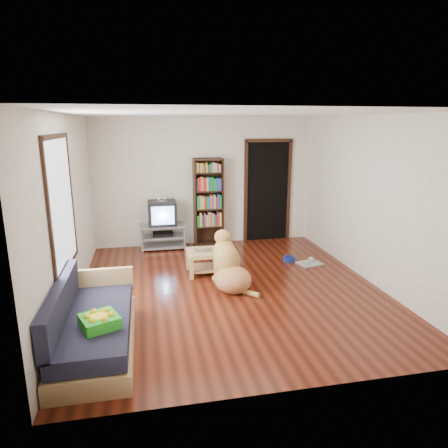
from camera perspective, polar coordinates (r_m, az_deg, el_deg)
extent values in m
plane|color=#5A1E0F|center=(6.24, 0.89, -9.14)|extent=(5.00, 5.00, 0.00)
plane|color=white|center=(5.73, 1.00, 15.49)|extent=(5.00, 5.00, 0.00)
plane|color=silver|center=(8.27, -2.79, 6.02)|extent=(4.50, 0.00, 4.50)
plane|color=silver|center=(3.53, 9.70, -5.32)|extent=(4.50, 0.00, 4.50)
plane|color=silver|center=(5.81, -21.31, 1.59)|extent=(0.00, 5.00, 5.00)
plane|color=silver|center=(6.69, 20.15, 3.25)|extent=(0.00, 5.00, 5.00)
cube|color=green|center=(4.44, -17.36, -13.13)|extent=(0.47, 0.47, 0.12)
imported|color=white|center=(6.66, -2.93, -3.84)|extent=(0.30, 0.20, 0.02)
cylinder|color=navy|center=(7.49, 9.27, -4.94)|extent=(0.22, 0.22, 0.08)
cube|color=#A3A3A3|center=(7.39, 12.13, -5.55)|extent=(0.46, 0.41, 0.03)
cube|color=white|center=(5.28, -22.21, 2.57)|extent=(0.02, 1.30, 1.60)
cube|color=black|center=(5.20, -23.01, 11.46)|extent=(0.03, 1.42, 0.06)
cube|color=black|center=(5.49, -21.37, -5.84)|extent=(0.03, 1.42, 0.06)
cube|color=black|center=(4.61, -23.68, 0.86)|extent=(0.03, 0.06, 1.70)
cube|color=black|center=(5.96, -20.98, 3.89)|extent=(0.03, 0.06, 1.70)
cube|color=black|center=(8.60, 6.20, 4.58)|extent=(0.90, 0.02, 2.10)
cube|color=black|center=(8.46, 3.12, 4.48)|extent=(0.07, 0.05, 2.14)
cube|color=black|center=(8.74, 9.24, 4.64)|extent=(0.07, 0.05, 2.14)
cube|color=black|center=(8.48, 6.43, 11.78)|extent=(1.03, 0.05, 0.07)
cube|color=#99999E|center=(8.10, -8.75, -0.22)|extent=(0.90, 0.45, 0.04)
cube|color=#99999E|center=(8.16, -8.69, -1.78)|extent=(0.86, 0.42, 0.03)
cube|color=#99999E|center=(8.21, -8.64, -3.06)|extent=(0.90, 0.45, 0.04)
cylinder|color=#99999E|center=(7.96, -11.64, -2.32)|extent=(0.04, 0.04, 0.50)
cylinder|color=#99999E|center=(8.00, -5.61, -2.01)|extent=(0.04, 0.04, 0.50)
cylinder|color=#99999E|center=(8.35, -11.64, -1.55)|extent=(0.04, 0.04, 0.50)
cylinder|color=#99999E|center=(8.38, -5.90, -1.27)|extent=(0.04, 0.04, 0.50)
cube|color=black|center=(8.15, -8.70, -1.44)|extent=(0.40, 0.30, 0.07)
cube|color=black|center=(8.04, -8.82, 1.58)|extent=(0.55, 0.48, 0.48)
cube|color=black|center=(8.24, -8.89, 1.87)|extent=(0.40, 0.14, 0.36)
cube|color=#8CBFF2|center=(7.80, -8.73, 1.20)|extent=(0.44, 0.02, 0.36)
cube|color=silver|center=(7.94, -8.87, 3.26)|extent=(0.20, 0.07, 0.02)
sphere|color=silver|center=(7.93, -9.32, 3.56)|extent=(0.09, 0.09, 0.09)
sphere|color=silver|center=(7.94, -8.45, 3.60)|extent=(0.09, 0.09, 0.09)
cube|color=black|center=(8.15, -4.22, 3.03)|extent=(0.03, 0.30, 1.80)
cube|color=black|center=(8.24, -0.28, 3.19)|extent=(0.03, 0.30, 1.80)
cube|color=black|center=(8.33, -2.39, 3.29)|extent=(0.60, 0.02, 1.80)
cube|color=black|center=(8.40, -2.18, -2.73)|extent=(0.56, 0.28, 0.02)
cube|color=black|center=(8.30, -2.20, -0.28)|extent=(0.56, 0.28, 0.03)
cube|color=black|center=(8.22, -2.23, 2.22)|extent=(0.56, 0.28, 0.02)
cube|color=black|center=(8.15, -2.25, 4.77)|extent=(0.56, 0.28, 0.02)
cube|color=black|center=(8.10, -2.28, 7.35)|extent=(0.56, 0.28, 0.02)
cube|color=black|center=(8.07, -2.30, 9.18)|extent=(0.56, 0.28, 0.02)
cube|color=tan|center=(4.85, -17.70, -15.64)|extent=(0.80, 1.80, 0.22)
cube|color=#1E1E2D|center=(4.75, -17.90, -13.33)|extent=(0.74, 1.74, 0.18)
cube|color=#1E1E2D|center=(4.69, -22.35, -10.43)|extent=(0.12, 1.74, 0.40)
cube|color=tan|center=(5.46, -17.10, -7.62)|extent=(0.80, 0.06, 0.30)
cube|color=tan|center=(6.70, -2.96, -4.10)|extent=(0.55, 0.55, 0.06)
cube|color=tan|center=(6.79, -2.93, -6.27)|extent=(0.45, 0.45, 0.03)
cube|color=tan|center=(6.52, -4.68, -6.53)|extent=(0.06, 0.06, 0.34)
cube|color=tan|center=(6.58, -0.59, -6.26)|extent=(0.06, 0.06, 0.34)
cube|color=tan|center=(6.96, -5.15, -5.19)|extent=(0.06, 0.06, 0.34)
cube|color=tan|center=(7.02, -1.32, -4.95)|extent=(0.06, 0.06, 0.34)
ellipsoid|color=#BE7C49|center=(6.10, 1.29, -7.95)|extent=(0.67, 0.71, 0.41)
ellipsoid|color=#B48445|center=(6.21, 0.45, -5.32)|extent=(0.48, 0.51, 0.54)
ellipsoid|color=tan|center=(6.26, 0.04, -3.88)|extent=(0.41, 0.38, 0.39)
ellipsoid|color=gold|center=(6.26, -0.21, -1.89)|extent=(0.31, 0.33, 0.24)
ellipsoid|color=tan|center=(6.38, -0.68, -1.82)|extent=(0.15, 0.23, 0.10)
sphere|color=black|center=(6.47, -1.02, -1.60)|extent=(0.05, 0.05, 0.05)
ellipsoid|color=#B78C46|center=(6.19, -0.84, -2.18)|extent=(0.08, 0.09, 0.16)
ellipsoid|color=tan|center=(6.26, 0.74, -1.99)|extent=(0.08, 0.09, 0.16)
cylinder|color=#C2844A|center=(6.43, -1.06, -6.31)|extent=(0.11, 0.15, 0.45)
cylinder|color=#D99053|center=(6.49, 0.34, -6.09)|extent=(0.11, 0.15, 0.45)
sphere|color=tan|center=(6.55, -1.24, -7.76)|extent=(0.11, 0.11, 0.11)
sphere|color=#B48545|center=(6.61, 0.15, -7.54)|extent=(0.11, 0.11, 0.11)
cylinder|color=tan|center=(6.01, 3.43, -9.76)|extent=(0.32, 0.34, 0.09)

